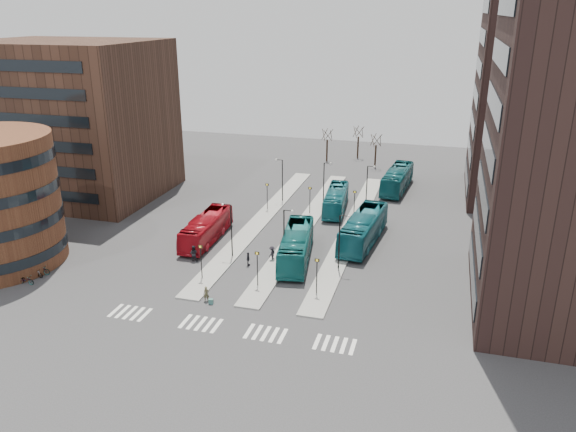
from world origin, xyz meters
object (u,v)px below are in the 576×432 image
(commuter_c, at_px, (272,253))
(bicycle_mid, at_px, (36,273))
(teal_bus_b, at_px, (336,200))
(traveller, at_px, (206,294))
(commuter_a, at_px, (194,253))
(bicycle_near, at_px, (26,280))
(suitcase, at_px, (211,301))
(teal_bus_c, at_px, (363,228))
(red_bus, at_px, (206,228))
(commuter_b, at_px, (248,259))
(teal_bus_a, at_px, (296,245))
(teal_bus_d, at_px, (397,179))
(bicycle_far, at_px, (40,270))

(commuter_c, distance_m, bicycle_mid, 24.52)
(teal_bus_b, height_order, commuter_c, teal_bus_b)
(traveller, xyz_separation_m, commuter_a, (-4.96, 7.97, 0.16))
(commuter_a, bearing_deg, bicycle_near, 28.84)
(commuter_c, bearing_deg, traveller, -3.60)
(traveller, relative_size, bicycle_near, 0.84)
(suitcase, xyz_separation_m, teal_bus_c, (11.51, 18.59, 1.55))
(traveller, bearing_deg, red_bus, 93.46)
(commuter_c, bearing_deg, teal_bus_b, -177.52)
(red_bus, bearing_deg, commuter_b, -38.04)
(teal_bus_a, height_order, teal_bus_d, teal_bus_d)
(teal_bus_a, relative_size, teal_bus_c, 0.94)
(suitcase, bearing_deg, bicycle_far, 166.67)
(teal_bus_c, distance_m, teal_bus_d, 22.07)
(teal_bus_d, distance_m, traveller, 42.57)
(traveller, distance_m, bicycle_far, 18.88)
(teal_bus_c, height_order, traveller, teal_bus_c)
(commuter_a, bearing_deg, teal_bus_d, -126.38)
(commuter_c, relative_size, bicycle_far, 0.87)
(teal_bus_a, xyz_separation_m, commuter_a, (-10.70, -3.42, -0.79))
(red_bus, relative_size, teal_bus_b, 1.04)
(bicycle_near, bearing_deg, teal_bus_b, -40.50)
(traveller, bearing_deg, suitcase, -52.21)
(commuter_b, distance_m, commuter_c, 2.85)
(commuter_b, bearing_deg, teal_bus_b, -27.33)
(bicycle_mid, xyz_separation_m, bicycle_far, (0.00, 0.62, 0.04))
(traveller, relative_size, commuter_c, 0.90)
(commuter_c, height_order, bicycle_near, commuter_c)
(commuter_a, distance_m, commuter_b, 6.14)
(teal_bus_b, relative_size, commuter_b, 7.14)
(suitcase, relative_size, teal_bus_d, 0.04)
(teal_bus_a, distance_m, commuter_c, 2.80)
(suitcase, relative_size, teal_bus_a, 0.04)
(bicycle_near, bearing_deg, red_bus, -40.17)
(teal_bus_b, relative_size, commuter_c, 6.52)
(commuter_b, distance_m, bicycle_far, 21.58)
(red_bus, bearing_deg, commuter_c, -21.33)
(commuter_c, xyz_separation_m, bicycle_far, (-22.12, -9.97, -0.33))
(commuter_b, relative_size, bicycle_near, 0.85)
(red_bus, height_order, traveller, red_bus)
(red_bus, relative_size, teal_bus_a, 0.93)
(teal_bus_d, height_order, commuter_a, teal_bus_d)
(suitcase, bearing_deg, commuter_b, 75.80)
(suitcase, bearing_deg, teal_bus_b, 67.21)
(bicycle_near, relative_size, bicycle_far, 0.94)
(suitcase, height_order, teal_bus_b, teal_bus_b)
(commuter_c, bearing_deg, red_bus, -96.09)
(teal_bus_c, xyz_separation_m, bicycle_near, (-31.00, -19.88, -1.33))
(commuter_c, bearing_deg, bicycle_near, -47.59)
(teal_bus_d, bearing_deg, commuter_b, -106.78)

